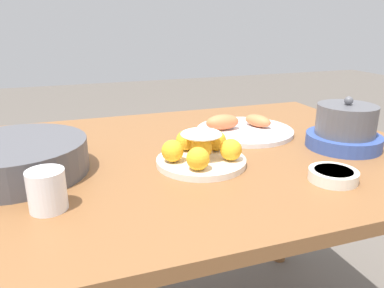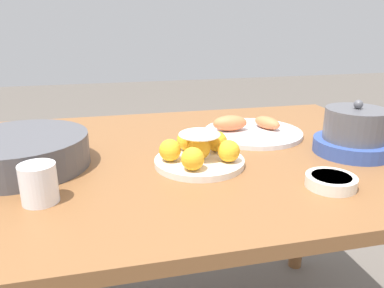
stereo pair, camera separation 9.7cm
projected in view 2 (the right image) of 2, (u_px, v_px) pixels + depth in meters
name	position (u px, v px, depth m)	size (l,w,h in m)	color
dining_table	(185.00, 186.00, 1.05)	(1.34, 0.93, 0.77)	brown
cake_plate	(199.00, 152.00, 0.93)	(0.22, 0.22, 0.09)	silver
serving_bowl	(20.00, 151.00, 0.91)	(0.32, 0.32, 0.08)	#4C4C51
sauce_bowl	(331.00, 181.00, 0.81)	(0.11, 0.11, 0.03)	silver
seafood_platter	(250.00, 130.00, 1.17)	(0.31, 0.31, 0.06)	silver
cup_far	(39.00, 183.00, 0.74)	(0.07, 0.07, 0.08)	white
warming_pot	(354.00, 134.00, 1.00)	(0.21, 0.21, 0.15)	#334C99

